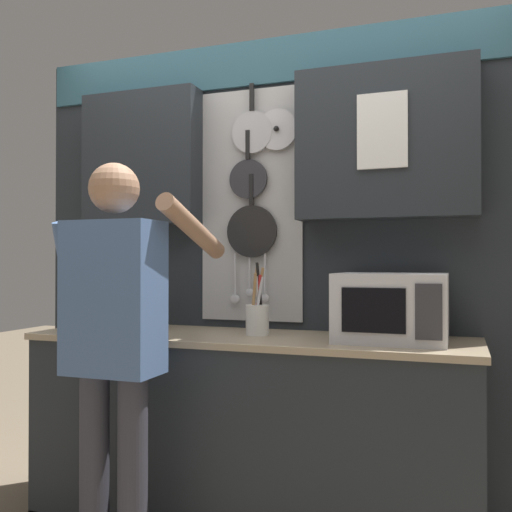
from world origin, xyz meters
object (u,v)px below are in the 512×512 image
knife_block (147,311)px  utensil_crock (257,316)px  microwave (392,307)px  person (115,330)px

knife_block → utensil_crock: size_ratio=0.76×
microwave → person: bearing=-153.6°
utensil_crock → microwave: bearing=-0.2°
microwave → knife_block: size_ratio=1.79×
microwave → utensil_crock: size_ratio=1.36×
utensil_crock → knife_block: bearing=-179.9°
knife_block → utensil_crock: utensil_crock is taller
microwave → knife_block: (-1.21, 0.00, -0.05)m
knife_block → utensil_crock: bearing=0.1°
utensil_crock → person: person is taller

